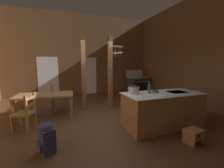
# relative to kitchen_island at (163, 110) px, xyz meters

# --- Properties ---
(ground_plane) EXTENTS (8.55, 9.18, 0.10)m
(ground_plane) POSITION_rel_kitchen_island_xyz_m (-1.44, 0.88, -0.51)
(ground_plane) COLOR #4C301C
(wall_back) EXTENTS (8.55, 0.14, 4.34)m
(wall_back) POSITION_rel_kitchen_island_xyz_m (-1.44, 5.14, 1.71)
(wall_back) COLOR brown
(wall_back) RESTS_ON ground_plane
(wall_right) EXTENTS (0.14, 9.18, 4.34)m
(wall_right) POSITION_rel_kitchen_island_xyz_m (2.50, 0.88, 1.71)
(wall_right) COLOR brown
(wall_right) RESTS_ON ground_plane
(glazed_door_back_left) EXTENTS (1.00, 0.01, 2.05)m
(glazed_door_back_left) POSITION_rel_kitchen_island_xyz_m (-3.19, 5.06, 0.56)
(glazed_door_back_left) COLOR white
(glazed_door_back_left) RESTS_ON ground_plane
(glazed_panel_back_right) EXTENTS (0.84, 0.01, 2.05)m
(glazed_panel_back_right) POSITION_rel_kitchen_island_xyz_m (-1.06, 5.06, 0.56)
(glazed_panel_back_right) COLOR white
(glazed_panel_back_right) RESTS_ON ground_plane
(kitchen_island) EXTENTS (2.18, 1.00, 0.92)m
(kitchen_island) POSITION_rel_kitchen_island_xyz_m (0.00, 0.00, 0.00)
(kitchen_island) COLOR olive
(kitchen_island) RESTS_ON ground_plane
(stove_range) EXTENTS (1.22, 0.93, 1.32)m
(stove_range) POSITION_rel_kitchen_island_xyz_m (1.67, 4.29, 0.02)
(stove_range) COLOR #303030
(stove_range) RESTS_ON ground_plane
(support_post_with_pot_rack) EXTENTS (0.61, 0.27, 2.69)m
(support_post_with_pot_rack) POSITION_rel_kitchen_island_xyz_m (-0.78, 2.03, 0.98)
(support_post_with_pot_rack) COLOR brown
(support_post_with_pot_rack) RESTS_ON ground_plane
(support_post_center) EXTENTS (0.14, 0.14, 2.69)m
(support_post_center) POSITION_rel_kitchen_island_xyz_m (-1.80, 2.08, 0.88)
(support_post_center) COLOR brown
(support_post_center) RESTS_ON ground_plane
(step_stool) EXTENTS (0.40, 0.34, 0.30)m
(step_stool) POSITION_rel_kitchen_island_xyz_m (0.08, -0.93, -0.28)
(step_stool) COLOR #9E7044
(step_stool) RESTS_ON ground_plane
(dining_table) EXTENTS (1.77, 1.03, 0.74)m
(dining_table) POSITION_rel_kitchen_island_xyz_m (-3.06, 1.85, 0.19)
(dining_table) COLOR olive
(dining_table) RESTS_ON ground_plane
(ladderback_chair_near_window) EXTENTS (0.56, 0.56, 0.95)m
(ladderback_chair_near_window) POSITION_rel_kitchen_island_xyz_m (-3.46, 1.00, -0.01)
(ladderback_chair_near_window) COLOR #9E7044
(ladderback_chair_near_window) RESTS_ON ground_plane
(ladderback_chair_by_post) EXTENTS (0.46, 0.46, 0.95)m
(ladderback_chair_by_post) POSITION_rel_kitchen_island_xyz_m (-2.78, 2.76, -0.01)
(ladderback_chair_by_post) COLOR #9E7044
(ladderback_chair_by_post) RESTS_ON ground_plane
(backpack) EXTENTS (0.37, 0.38, 0.60)m
(backpack) POSITION_rel_kitchen_island_xyz_m (-2.88, -0.25, -0.15)
(backpack) COLOR navy
(backpack) RESTS_ON ground_plane
(stockpot_on_counter) EXTENTS (0.35, 0.28, 0.20)m
(stockpot_on_counter) POSITION_rel_kitchen_island_xyz_m (-0.78, 0.22, 0.56)
(stockpot_on_counter) COLOR silver
(stockpot_on_counter) RESTS_ON kitchen_island
(mixing_bowl_on_counter) EXTENTS (0.18, 0.18, 0.07)m
(mixing_bowl_on_counter) POSITION_rel_kitchen_island_xyz_m (-0.17, 0.14, 0.50)
(mixing_bowl_on_counter) COLOR slate
(mixing_bowl_on_counter) RESTS_ON kitchen_island
(bottle_tall_on_counter) EXTENTS (0.08, 0.08, 0.33)m
(bottle_tall_on_counter) POSITION_rel_kitchen_island_xyz_m (-0.38, 0.11, 0.59)
(bottle_tall_on_counter) COLOR #2D5638
(bottle_tall_on_counter) RESTS_ON kitchen_island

